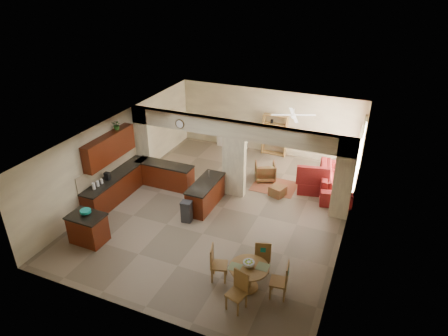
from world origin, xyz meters
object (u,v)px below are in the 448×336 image
at_px(sofa, 335,180).
at_px(armchair, 265,171).
at_px(dining_table, 249,274).
at_px(kitchen_island, 88,228).

bearing_deg(sofa, armchair, 85.39).
distance_m(dining_table, sofa, 6.09).
bearing_deg(dining_table, kitchen_island, -179.77).
height_order(dining_table, sofa, sofa).
height_order(kitchen_island, dining_table, kitchen_island).
height_order(kitchen_island, sofa, kitchen_island).
bearing_deg(sofa, dining_table, 157.86).
xyz_separation_m(dining_table, armchair, (-1.37, 5.70, -0.12)).
xyz_separation_m(kitchen_island, armchair, (3.68, 5.72, -0.11)).
bearing_deg(armchair, sofa, 162.42).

